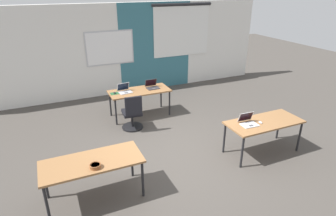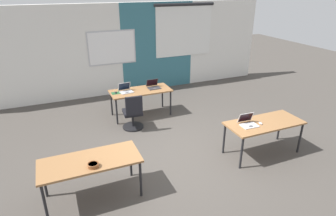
{
  "view_description": "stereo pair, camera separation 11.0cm",
  "coord_description": "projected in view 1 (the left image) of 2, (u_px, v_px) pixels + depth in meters",
  "views": [
    {
      "loc": [
        -2.19,
        -4.59,
        3.32
      ],
      "look_at": [
        0.11,
        0.58,
        0.84
      ],
      "focal_mm": 30.49,
      "sensor_mm": 36.0,
      "label": 1
    },
    {
      "loc": [
        -2.09,
        -4.63,
        3.32
      ],
      "look_at": [
        0.11,
        0.58,
        0.84
      ],
      "focal_mm": 30.49,
      "sensor_mm": 36.0,
      "label": 2
    }
  ],
  "objects": [
    {
      "name": "ground_plane",
      "position": [
        175.0,
        156.0,
        5.98
      ],
      "size": [
        24.0,
        24.0,
        0.0
      ],
      "color": "#47423D"
    },
    {
      "name": "mouse_far_left",
      "position": [
        115.0,
        93.0,
        7.31
      ],
      "size": [
        0.07,
        0.11,
        0.03
      ],
      "color": "black",
      "rests_on": "mousepad_far_left"
    },
    {
      "name": "laptop_near_right_inner",
      "position": [
        248.0,
        122.0,
        5.71
      ],
      "size": [
        0.34,
        0.32,
        0.23
      ],
      "rotation": [
        0.0,
        0.0,
        -0.04
      ],
      "color": "silver",
      "rests_on": "desk_near_right"
    },
    {
      "name": "laptop_far_right",
      "position": [
        152.0,
        86.0,
        7.7
      ],
      "size": [
        0.34,
        0.32,
        0.23
      ],
      "rotation": [
        0.0,
        0.0,
        0.02
      ],
      "color": "#333338",
      "rests_on": "desk_far_center"
    },
    {
      "name": "desk_near_right",
      "position": [
        264.0,
        124.0,
        5.87
      ],
      "size": [
        1.6,
        0.7,
        0.72
      ],
      "color": "olive",
      "rests_on": "ground"
    },
    {
      "name": "desk_far_center",
      "position": [
        140.0,
        93.0,
        7.56
      ],
      "size": [
        1.6,
        0.7,
        0.72
      ],
      "color": "olive",
      "rests_on": "ground"
    },
    {
      "name": "mousepad_far_left",
      "position": [
        115.0,
        93.0,
        7.32
      ],
      "size": [
        0.22,
        0.19,
        0.0
      ],
      "color": "#23512D",
      "rests_on": "desk_far_center"
    },
    {
      "name": "back_wall_assembly",
      "position": [
        119.0,
        50.0,
        8.95
      ],
      "size": [
        10.0,
        0.27,
        2.8
      ],
      "color": "silver",
      "rests_on": "ground"
    },
    {
      "name": "mouse_near_right_inner",
      "position": [
        260.0,
        122.0,
        5.77
      ],
      "size": [
        0.07,
        0.11,
        0.03
      ],
      "color": "silver",
      "rests_on": "desk_near_right"
    },
    {
      "name": "chair_far_left",
      "position": [
        132.0,
        115.0,
        6.93
      ],
      "size": [
        0.52,
        0.56,
        0.92
      ],
      "rotation": [
        0.0,
        0.0,
        3.06
      ],
      "color": "black",
      "rests_on": "ground"
    },
    {
      "name": "desk_near_left",
      "position": [
        92.0,
        164.0,
        4.57
      ],
      "size": [
        1.6,
        0.7,
        0.72
      ],
      "color": "olive",
      "rests_on": "ground"
    },
    {
      "name": "laptop_far_left",
      "position": [
        125.0,
        90.0,
        7.4
      ],
      "size": [
        0.36,
        0.34,
        0.23
      ],
      "rotation": [
        0.0,
        0.0,
        0.12
      ],
      "color": "#B7B7BC",
      "rests_on": "desk_far_center"
    },
    {
      "name": "snack_bowl",
      "position": [
        95.0,
        166.0,
        4.36
      ],
      "size": [
        0.18,
        0.18,
        0.06
      ],
      "color": "brown",
      "rests_on": "desk_near_left"
    }
  ]
}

